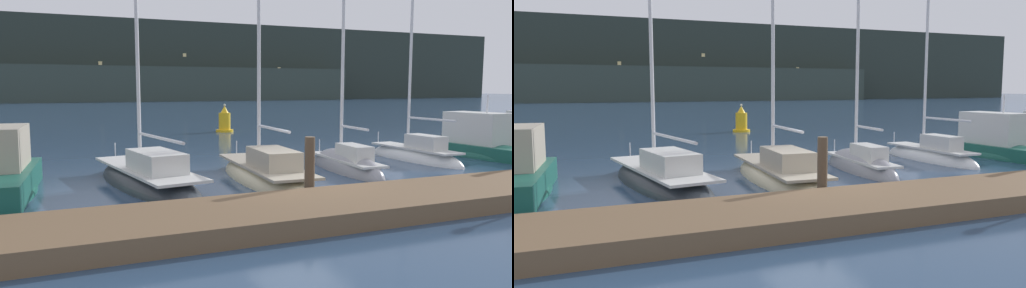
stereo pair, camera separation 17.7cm
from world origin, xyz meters
TOP-DOWN VIEW (x-y plane):
  - ground_plane at (0.00, 0.00)m, footprint 400.00×400.00m
  - dock at (0.00, -2.23)m, footprint 41.61×2.80m
  - mooring_pile_2 at (0.00, -0.58)m, footprint 0.28×0.28m
  - sailboat_berth_4 at (-3.68, 3.32)m, footprint 3.05×7.56m
  - sailboat_berth_5 at (0.12, 2.68)m, footprint 2.36×7.14m
  - sailboat_berth_6 at (3.72, 3.28)m, footprint 1.69×5.26m
  - sailboat_berth_7 at (8.04, 4.55)m, footprint 1.32×5.52m
  - motorboat_berth_8 at (11.64, 4.13)m, footprint 2.32×6.45m
  - channel_buoy at (5.06, 20.77)m, footprint 1.23×1.23m
  - hillside_backdrop at (-0.94, 111.18)m, footprint 240.00×23.00m

SIDE VIEW (x-z plane):
  - ground_plane at x=0.00m, z-range 0.00..0.00m
  - sailboat_berth_6 at x=3.72m, z-range -3.60..3.78m
  - sailboat_berth_5 at x=0.12m, z-range -4.89..5.14m
  - sailboat_berth_7 at x=8.04m, z-range -4.21..4.48m
  - sailboat_berth_4 at x=-3.68m, z-range -5.57..5.84m
  - dock at x=0.00m, z-range 0.00..0.45m
  - motorboat_berth_8 at x=11.64m, z-range -1.42..2.04m
  - channel_buoy at x=5.06m, z-range -0.25..1.72m
  - mooring_pile_2 at x=0.00m, z-range 0.00..1.79m
  - hillside_backdrop at x=-0.94m, z-range -0.74..18.02m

